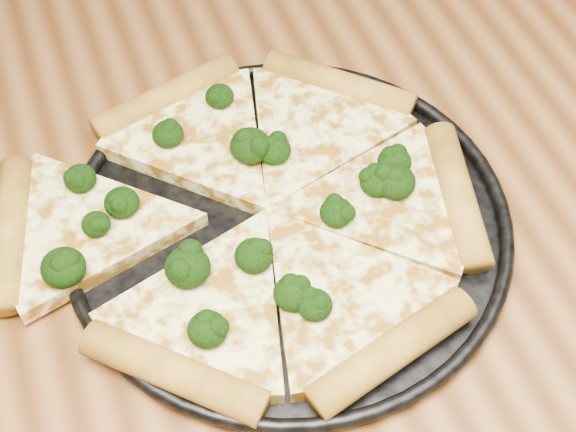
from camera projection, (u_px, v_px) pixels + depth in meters
name	position (u px, v px, depth m)	size (l,w,h in m)	color
dining_table	(241.00, 329.00, 0.73)	(1.20, 0.90, 0.75)	brown
pizza_pan	(288.00, 222.00, 0.67)	(0.36, 0.36, 0.02)	black
pizza	(257.00, 212.00, 0.67)	(0.40, 0.36, 0.03)	#FFF79C
broccoli_florets	(238.00, 211.00, 0.65)	(0.30, 0.25, 0.03)	black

